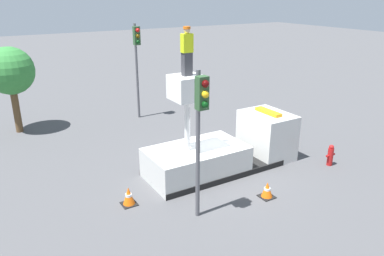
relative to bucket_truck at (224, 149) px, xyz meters
name	(u,v)px	position (x,y,z in m)	size (l,w,h in m)	color
ground_plane	(214,170)	(-0.51, 0.00, -0.85)	(120.00, 120.00, 0.00)	#4C4C4F
bucket_truck	(224,149)	(0.00, 0.00, 0.00)	(6.57, 2.34, 4.17)	black
worker	(187,51)	(-1.78, 0.00, 4.20)	(0.40, 0.26, 1.75)	#38383D
traffic_light_pole	(201,118)	(-2.86, -2.64, 2.64)	(0.34, 0.57, 4.91)	#515156
traffic_light_across	(137,53)	(-0.33, 8.03, 2.99)	(0.34, 0.57, 5.43)	#515156
fire_hydrant	(330,155)	(4.07, -2.15, -0.39)	(0.48, 0.24, 0.94)	red
traffic_cone_rear	(129,196)	(-4.56, -0.68, -0.53)	(0.52, 0.52, 0.67)	black
traffic_cone_curbside	(267,190)	(-0.07, -2.80, -0.57)	(0.52, 0.52, 0.59)	black
tree_left_bg	(10,72)	(-6.80, 9.20, 2.39)	(2.42, 2.42, 4.50)	brown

